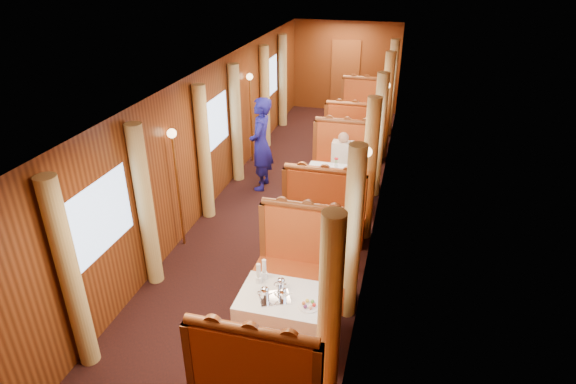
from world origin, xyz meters
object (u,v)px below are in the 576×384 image
(fruit_plate, at_px, (309,305))
(rose_vase_far, at_px, (360,105))
(steward, at_px, (261,144))
(table_far, at_px, (359,127))
(rose_vase_mid, at_px, (336,161))
(banquette_far_aft, at_px, (364,113))
(table_mid, at_px, (335,190))
(tea_tray, at_px, (275,298))
(banquette_near_aft, at_px, (304,268))
(teapot_left, at_px, (265,295))
(table_near, at_px, (285,321))
(passenger, at_px, (342,157))
(teapot_back, at_px, (281,285))
(banquette_far_fwd, at_px, (354,140))
(banquette_mid_fwd, at_px, (325,215))
(banquette_mid_aft, at_px, (344,166))
(teapot_right, at_px, (283,296))

(fruit_plate, relative_size, rose_vase_far, 0.65)
(steward, bearing_deg, rose_vase_far, 148.31)
(table_far, height_order, rose_vase_mid, rose_vase_mid)
(banquette_far_aft, bearing_deg, steward, -111.15)
(table_mid, xyz_separation_m, tea_tray, (-0.10, -3.57, 0.38))
(banquette_near_aft, relative_size, teapot_left, 8.25)
(table_near, bearing_deg, table_mid, 90.00)
(table_near, relative_size, fruit_plate, 4.50)
(tea_tray, distance_m, passenger, 4.29)
(steward, bearing_deg, banquette_near_aft, 22.58)
(teapot_back, height_order, steward, steward)
(fruit_plate, relative_size, rose_vase_mid, 0.65)
(banquette_far_fwd, bearing_deg, fruit_plate, -87.17)
(fruit_plate, bearing_deg, teapot_back, 150.91)
(banquette_mid_fwd, distance_m, tea_tray, 2.58)
(teapot_back, distance_m, passenger, 4.12)
(teapot_left, height_order, fruit_plate, teapot_left)
(banquette_far_fwd, distance_m, teapot_back, 5.90)
(tea_tray, relative_size, rose_vase_mid, 0.94)
(table_mid, xyz_separation_m, fruit_plate, (0.30, -3.61, 0.39))
(banquette_mid_aft, relative_size, teapot_right, 8.55)
(teapot_left, bearing_deg, passenger, 79.28)
(banquette_near_aft, distance_m, steward, 3.42)
(tea_tray, height_order, teapot_back, teapot_back)
(table_far, xyz_separation_m, banquette_far_fwd, (0.00, -1.01, 0.05))
(banquette_mid_fwd, distance_m, banquette_mid_aft, 2.03)
(table_near, distance_m, banquette_near_aft, 1.02)
(tea_tray, relative_size, rose_vase_far, 0.94)
(banquette_mid_aft, xyz_separation_m, tea_tray, (-0.10, -4.59, 0.33))
(banquette_mid_fwd, xyz_separation_m, banquette_far_fwd, (0.00, 3.50, 0.00))
(banquette_far_fwd, xyz_separation_m, fruit_plate, (0.30, -6.10, 0.35))
(tea_tray, xyz_separation_m, rose_vase_far, (0.08, 7.08, 0.17))
(teapot_right, xyz_separation_m, teapot_back, (-0.07, 0.18, -0.00))
(rose_vase_mid, height_order, rose_vase_far, same)
(table_mid, bearing_deg, passenger, 90.00)
(teapot_right, distance_m, fruit_plate, 0.31)
(table_near, distance_m, teapot_right, 0.45)
(table_near, height_order, banquette_far_aft, banquette_far_aft)
(banquette_far_aft, xyz_separation_m, teapot_left, (-0.20, -8.13, 0.39))
(banquette_far_fwd, relative_size, rose_vase_mid, 3.72)
(banquette_near_aft, distance_m, rose_vase_mid, 2.57)
(banquette_far_aft, bearing_deg, table_near, -90.00)
(banquette_far_aft, height_order, teapot_right, banquette_far_aft)
(banquette_far_fwd, xyz_separation_m, teapot_back, (-0.07, -5.89, 0.39))
(banquette_mid_fwd, height_order, rose_vase_far, banquette_mid_fwd)
(banquette_mid_fwd, bearing_deg, table_mid, 90.00)
(table_near, height_order, rose_vase_far, rose_vase_far)
(banquette_far_aft, distance_m, steward, 4.31)
(teapot_right, distance_m, teapot_back, 0.19)
(banquette_far_fwd, relative_size, banquette_far_aft, 1.00)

